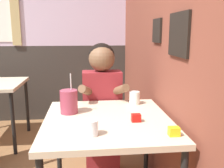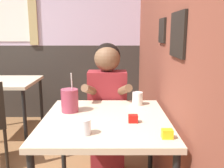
{
  "view_description": "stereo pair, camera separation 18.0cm",
  "coord_description": "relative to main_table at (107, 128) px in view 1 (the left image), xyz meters",
  "views": [
    {
      "loc": [
        0.71,
        -1.17,
        1.29
      ],
      "look_at": [
        0.89,
        0.59,
        0.92
      ],
      "focal_mm": 40.0,
      "sensor_mm": 36.0,
      "label": 1
    },
    {
      "loc": [
        0.89,
        -1.18,
        1.29
      ],
      "look_at": [
        0.89,
        0.59,
        0.92
      ],
      "focal_mm": 40.0,
      "sensor_mm": 36.0,
      "label": 2
    }
  ],
  "objects": [
    {
      "name": "brick_wall_right",
      "position": [
        0.48,
        0.84,
        0.7
      ],
      "size": [
        0.08,
        4.5,
        2.7
      ],
      "color": "brown",
      "rests_on": "ground_plane"
    },
    {
      "name": "cocktail_pitcher",
      "position": [
        -0.26,
        0.14,
        0.15
      ],
      "size": [
        0.12,
        0.12,
        0.29
      ],
      "color": "#99384C",
      "rests_on": "main_table"
    },
    {
      "name": "person_seated",
      "position": [
        0.0,
        0.57,
        0.0
      ],
      "size": [
        0.42,
        0.42,
        1.2
      ],
      "color": "maroon",
      "rests_on": "ground_plane"
    },
    {
      "name": "glass_center",
      "position": [
        0.25,
        0.32,
        0.12
      ],
      "size": [
        0.08,
        0.08,
        0.1
      ],
      "color": "silver",
      "rests_on": "main_table"
    },
    {
      "name": "glass_near_pitcher",
      "position": [
        -0.11,
        -0.27,
        0.11
      ],
      "size": [
        0.07,
        0.07,
        0.09
      ],
      "color": "silver",
      "rests_on": "main_table"
    },
    {
      "name": "back_wall",
      "position": [
        -0.86,
        2.12,
        0.7
      ],
      "size": [
        5.58,
        0.09,
        2.7
      ],
      "color": "silver",
      "rests_on": "ground_plane"
    },
    {
      "name": "condiment_ketchup",
      "position": [
        0.18,
        -0.08,
        0.09
      ],
      "size": [
        0.06,
        0.04,
        0.05
      ],
      "color": "#B7140F",
      "rests_on": "main_table"
    },
    {
      "name": "main_table",
      "position": [
        0.0,
        0.0,
        0.0
      ],
      "size": [
        0.84,
        0.89,
        0.72
      ],
      "color": "beige",
      "rests_on": "ground_plane"
    },
    {
      "name": "condiment_mustard",
      "position": [
        0.34,
        -0.32,
        0.09
      ],
      "size": [
        0.06,
        0.04,
        0.05
      ],
      "color": "yellow",
      "rests_on": "main_table"
    }
  ]
}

